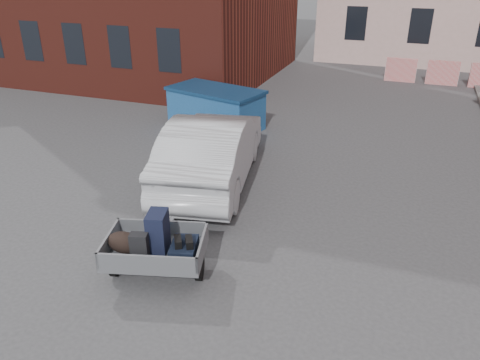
% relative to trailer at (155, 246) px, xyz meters
% --- Properties ---
extents(ground, '(120.00, 120.00, 0.00)m').
position_rel_trailer_xyz_m(ground, '(0.46, 1.06, -0.61)').
color(ground, '#38383A').
rests_on(ground, ground).
extents(barriers, '(4.70, 0.18, 1.00)m').
position_rel_trailer_xyz_m(barriers, '(4.66, 16.06, -0.11)').
color(barriers, red).
rests_on(barriers, ground).
extents(trailer, '(1.84, 1.96, 1.20)m').
position_rel_trailer_xyz_m(trailer, '(0.00, 0.00, 0.00)').
color(trailer, black).
rests_on(trailer, ground).
extents(dumpster, '(3.24, 2.22, 1.23)m').
position_rel_trailer_xyz_m(dumpster, '(-2.16, 7.56, 0.01)').
color(dumpster, '#1E5493').
rests_on(dumpster, ground).
extents(silver_car, '(2.68, 5.22, 1.64)m').
position_rel_trailer_xyz_m(silver_car, '(-0.64, 3.81, 0.21)').
color(silver_car, '#B7B9BF').
rests_on(silver_car, ground).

